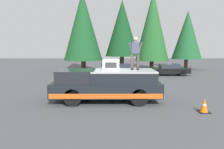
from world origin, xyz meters
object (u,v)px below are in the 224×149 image
(parked_car_black, at_px, (168,70))
(traffic_cone, at_px, (204,106))
(pickup_truck, at_px, (106,85))
(compressor_unit, at_px, (111,64))
(person_on_truck_bed, at_px, (135,52))
(parked_car_grey, at_px, (120,69))

(parked_car_black, bearing_deg, traffic_cone, 171.33)
(pickup_truck, bearing_deg, compressor_unit, -55.42)
(compressor_unit, bearing_deg, pickup_truck, 124.58)
(person_on_truck_bed, distance_m, parked_car_grey, 11.01)
(compressor_unit, relative_size, parked_car_grey, 0.20)
(pickup_truck, height_order, parked_car_black, pickup_truck)
(pickup_truck, distance_m, compressor_unit, 1.09)
(parked_car_grey, height_order, traffic_cone, parked_car_grey)
(parked_car_black, bearing_deg, parked_car_grey, 81.59)
(pickup_truck, relative_size, parked_car_black, 1.35)
(person_on_truck_bed, height_order, parked_car_black, person_on_truck_bed)
(compressor_unit, bearing_deg, parked_car_black, -30.24)
(pickup_truck, xyz_separation_m, parked_car_black, (10.24, -6.11, -0.29))
(compressor_unit, relative_size, person_on_truck_bed, 0.50)
(pickup_truck, bearing_deg, parked_car_grey, -6.13)
(parked_car_black, height_order, parked_car_grey, same)
(person_on_truck_bed, bearing_deg, parked_car_black, -24.59)
(compressor_unit, xyz_separation_m, traffic_cone, (-2.01, -4.03, -1.64))
(compressor_unit, distance_m, parked_car_black, 11.74)
(parked_car_grey, bearing_deg, person_on_truck_bed, -178.36)
(parked_car_grey, bearing_deg, pickup_truck, 173.87)
(pickup_truck, height_order, person_on_truck_bed, person_on_truck_bed)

